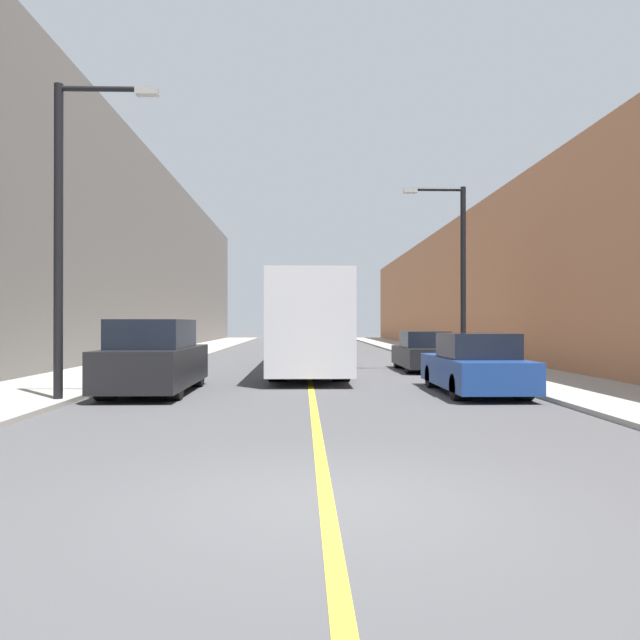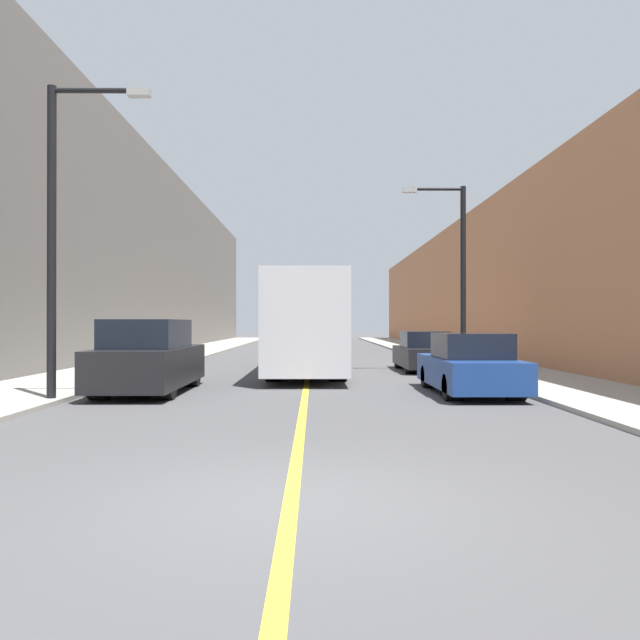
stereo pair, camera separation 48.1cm
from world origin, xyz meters
TOP-DOWN VIEW (x-y plane):
  - ground_plane at (0.00, 0.00)m, footprint 200.00×200.00m
  - sidewalk_left at (-7.12, 30.00)m, footprint 3.51×72.00m
  - sidewalk_right at (7.12, 30.00)m, footprint 3.51×72.00m
  - building_row_left at (-10.87, 30.00)m, footprint 4.00×72.00m
  - building_row_right at (10.87, 30.00)m, footprint 4.00×72.00m
  - road_center_line at (0.00, 30.00)m, footprint 0.16×72.00m
  - bus at (-0.03, 16.89)m, footprint 2.50×12.75m
  - parked_suv_left at (-4.02, 9.80)m, footprint 1.95×4.97m
  - car_right_near at (4.15, 9.48)m, footprint 1.85×4.66m
  - car_right_mid at (4.31, 17.02)m, footprint 1.77×4.37m
  - street_lamp_left at (-5.46, 7.77)m, footprint 2.30×0.24m
  - street_lamp_right at (5.45, 16.43)m, footprint 2.30×0.24m

SIDE VIEW (x-z plane):
  - ground_plane at x=0.00m, z-range 0.00..0.00m
  - road_center_line at x=0.00m, z-range 0.00..0.01m
  - sidewalk_left at x=-7.12m, z-range 0.00..0.11m
  - sidewalk_right at x=7.12m, z-range 0.00..0.11m
  - car_right_mid at x=4.31m, z-range -0.07..1.41m
  - car_right_near at x=4.15m, z-range -0.08..1.46m
  - parked_suv_left at x=-4.02m, z-range -0.07..1.81m
  - bus at x=-0.03m, z-range 0.12..3.46m
  - street_lamp_right at x=5.45m, z-range 0.59..7.27m
  - building_row_right at x=10.87m, z-range 0.00..8.03m
  - street_lamp_left at x=-5.46m, z-range 0.60..7.60m
  - building_row_left at x=-10.87m, z-range 0.00..11.60m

